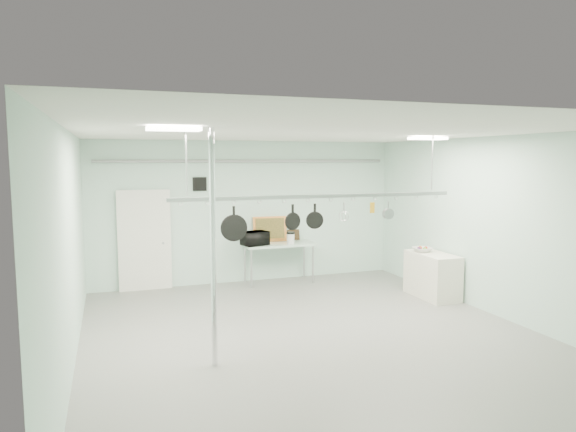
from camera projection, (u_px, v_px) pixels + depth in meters
name	position (u px, v px, depth m)	size (l,w,h in m)	color
floor	(314.00, 337.00, 8.09)	(8.00, 8.00, 0.00)	gray
ceiling	(315.00, 133.00, 7.74)	(7.00, 8.00, 0.02)	silver
back_wall	(248.00, 212.00, 11.66)	(7.00, 0.02, 3.20)	silver
right_wall	(498.00, 227.00, 9.06)	(0.02, 8.00, 3.20)	silver
door	(145.00, 241.00, 10.92)	(1.10, 0.10, 2.20)	silver
wall_vent	(200.00, 184.00, 11.21)	(0.30, 0.04, 0.30)	black
conduit_pipe	(249.00, 161.00, 11.45)	(0.07, 0.07, 6.60)	gray
chrome_pole	(213.00, 249.00, 6.79)	(0.08, 0.08, 3.20)	silver
prep_table	(279.00, 246.00, 11.57)	(1.60, 0.70, 0.91)	#A2BFAF
side_cabinet	(432.00, 275.00, 10.39)	(0.60, 1.20, 0.90)	silver
pot_rack	(319.00, 194.00, 8.19)	(4.80, 0.06, 1.00)	#B7B7BC
light_panel_left	(174.00, 129.00, 6.27)	(0.65, 0.30, 0.05)	white
light_panel_right	(428.00, 138.00, 9.09)	(0.65, 0.30, 0.05)	white
microwave	(255.00, 238.00, 11.27)	(0.56, 0.38, 0.31)	black
coffee_canister	(291.00, 239.00, 11.46)	(0.17, 0.17, 0.23)	silver
painting_large	(270.00, 229.00, 11.78)	(0.78, 0.05, 0.58)	orange
painting_small	(293.00, 235.00, 11.98)	(0.30, 0.04, 0.25)	black
fruit_bowl	(422.00, 250.00, 10.51)	(0.38, 0.38, 0.09)	silver
skillet_left	(234.00, 224.00, 7.78)	(0.41, 0.06, 0.54)	black
skillet_mid	(293.00, 216.00, 8.08)	(0.28, 0.06, 0.39)	black
skillet_right	(315.00, 216.00, 8.20)	(0.28, 0.06, 0.39)	black
whisk	(344.00, 213.00, 8.37)	(0.17, 0.17, 0.34)	silver
grater	(372.00, 208.00, 8.53)	(0.08, 0.02, 0.20)	yellow
saucepan	(388.00, 211.00, 8.64)	(0.18, 0.10, 0.31)	#B2B2B6
fruit_cluster	(422.00, 248.00, 10.50)	(0.24, 0.24, 0.09)	#B61F10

